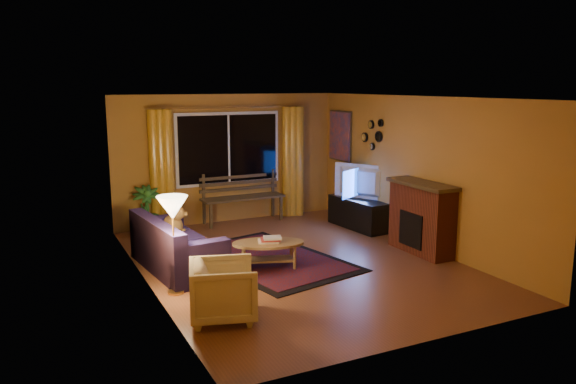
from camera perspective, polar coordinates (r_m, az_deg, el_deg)
name	(u,v)px	position (r m, az deg, el deg)	size (l,w,h in m)	color
floor	(297,263)	(8.67, 0.87, -7.24)	(4.50, 6.00, 0.02)	brown
ceiling	(297,97)	(8.24, 0.92, 9.66)	(4.50, 6.00, 0.02)	white
wall_back	(228,158)	(11.10, -6.13, 3.41)	(4.50, 0.02, 2.50)	#B97F31
wall_left	(144,195)	(7.63, -14.44, -0.32)	(0.02, 6.00, 2.50)	#B97F31
wall_right	(418,172)	(9.58, 13.06, 1.99)	(0.02, 6.00, 2.50)	#B97F31
window	(229,149)	(11.01, -6.04, 4.40)	(2.00, 0.02, 1.30)	black
curtain_rod	(229,107)	(10.91, -6.04, 8.56)	(0.03, 0.03, 3.20)	#BF8C3F
curtain_left	(161,170)	(10.62, -12.75, 2.15)	(0.36, 0.36, 2.24)	gold
curtain_right	(292,162)	(11.52, 0.44, 3.10)	(0.36, 0.36, 2.24)	gold
bench	(243,210)	(11.11, -4.58, -1.82)	(1.64, 0.48, 0.49)	#3F301A
potted_plant	(146,211)	(10.34, -14.21, -1.91)	(0.51, 0.51, 0.91)	#235B1E
sofa	(177,244)	(8.42, -11.19, -5.18)	(0.82, 1.91, 0.77)	#221847
dog	(173,222)	(8.77, -11.65, -2.99)	(0.31, 0.43, 0.47)	olive
armchair	(223,288)	(6.61, -6.60, -9.63)	(0.74, 0.69, 0.76)	beige
floor_lamp	(174,246)	(7.40, -11.51, -5.43)	(0.21, 0.21, 1.27)	#BF8C3F
rug	(269,259)	(8.81, -1.96, -6.81)	(1.75, 2.76, 0.02)	#5E0C01
coffee_table	(268,255)	(8.40, -2.01, -6.37)	(1.07, 1.07, 0.39)	olive
tv_console	(358,213)	(10.71, 7.13, -2.17)	(0.45, 1.34, 0.56)	black
television	(359,182)	(10.59, 7.21, 1.01)	(1.12, 0.15, 0.65)	black
fireplace	(422,219)	(9.28, 13.41, -2.72)	(0.40, 1.20, 1.10)	maroon
mirror_cluster	(372,133)	(10.52, 8.53, 5.95)	(0.06, 0.60, 0.56)	black
painting	(340,136)	(11.50, 5.30, 5.70)	(0.04, 0.76, 0.96)	#CA4620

